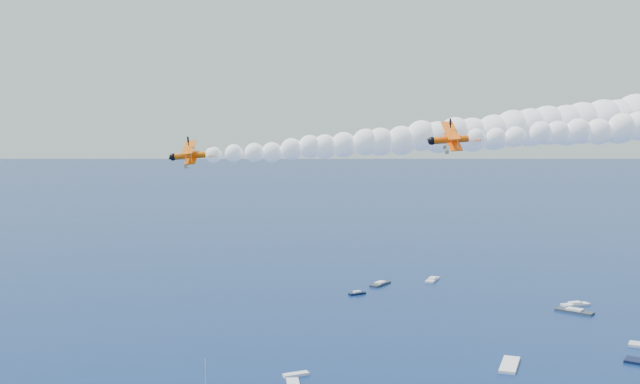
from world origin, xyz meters
The scene contains 4 objects.
biplane_lead centered at (12.37, 34.91, 59.91)m, with size 6.74×7.56×4.55m, color #FF5605, non-canonical shape.
biplane_trail centered at (-19.35, 18.72, 57.46)m, with size 6.40×7.18×4.32m, color #E35A04, non-canonical shape.
smoke_trail_trail centered at (6.96, 40.57, 60.10)m, with size 54.65×46.52×11.93m, color white, non-canonical shape.
spectator_boats centered at (1.96, 118.15, 0.35)m, with size 214.78×183.26×0.70m.
Camera 1 is at (57.84, -55.87, 63.76)m, focal length 43.01 mm.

